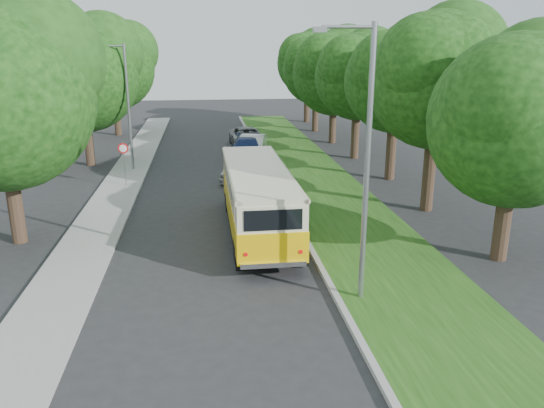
{
  "coord_description": "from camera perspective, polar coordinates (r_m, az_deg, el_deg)",
  "views": [
    {
      "loc": [
        -0.19,
        -16.54,
        7.4
      ],
      "look_at": [
        2.31,
        2.93,
        1.5
      ],
      "focal_mm": 35.0,
      "sensor_mm": 36.0,
      "label": 1
    }
  ],
  "objects": [
    {
      "name": "car_silver",
      "position": [
        30.36,
        -3.43,
        3.93
      ],
      "size": [
        2.78,
        4.38,
        1.39
      ],
      "primitive_type": "imported",
      "rotation": [
        0.0,
        0.0,
        -0.3
      ],
      "color": "#ABAAAF",
      "rests_on": "ground"
    },
    {
      "name": "ground",
      "position": [
        18.12,
        -6.12,
        -7.47
      ],
      "size": [
        120.0,
        120.0,
        0.0
      ],
      "primitive_type": "plane",
      "color": "#262629",
      "rests_on": "ground"
    },
    {
      "name": "warning_sign",
      "position": [
        29.4,
        -15.66,
        4.95
      ],
      "size": [
        0.56,
        0.1,
        2.5
      ],
      "color": "gray",
      "rests_on": "ground"
    },
    {
      "name": "treeline",
      "position": [
        34.73,
        -1.85,
        14.28
      ],
      "size": [
        24.27,
        41.91,
        9.46
      ],
      "color": "#332319",
      "rests_on": "ground"
    },
    {
      "name": "vintage_bus",
      "position": [
        21.33,
        -1.54,
        0.4
      ],
      "size": [
        2.48,
        9.47,
        2.81
      ],
      "primitive_type": null,
      "rotation": [
        0.0,
        0.0,
        0.0
      ],
      "color": "yellow",
      "rests_on": "ground"
    },
    {
      "name": "lamppost_near",
      "position": [
        15.02,
        9.9,
        4.84
      ],
      "size": [
        1.71,
        0.16,
        8.0
      ],
      "color": "gray",
      "rests_on": "ground"
    },
    {
      "name": "curb",
      "position": [
        23.07,
        2.53,
        -1.81
      ],
      "size": [
        0.2,
        70.0,
        0.15
      ],
      "primitive_type": "cube",
      "color": "gray",
      "rests_on": "ground"
    },
    {
      "name": "sidewalk",
      "position": [
        23.22,
        -18.38,
        -2.59
      ],
      "size": [
        2.2,
        70.0,
        0.12
      ],
      "primitive_type": "cube",
      "color": "gray",
      "rests_on": "ground"
    },
    {
      "name": "car_white",
      "position": [
        36.23,
        -2.15,
        6.17
      ],
      "size": [
        2.57,
        4.91,
        1.54
      ],
      "primitive_type": "imported",
      "rotation": [
        0.0,
        0.0,
        -0.21
      ],
      "color": "silver",
      "rests_on": "ground"
    },
    {
      "name": "lamppost_far",
      "position": [
        33.02,
        -15.38,
        10.43
      ],
      "size": [
        1.71,
        0.16,
        7.5
      ],
      "color": "gray",
      "rests_on": "ground"
    },
    {
      "name": "car_grey",
      "position": [
        40.35,
        -2.7,
        7.16
      ],
      "size": [
        2.59,
        5.22,
        1.42
      ],
      "primitive_type": "imported",
      "rotation": [
        0.0,
        0.0,
        0.05
      ],
      "color": "#5A5D62",
      "rests_on": "ground"
    },
    {
      "name": "grass_verge",
      "position": [
        23.57,
        8.17,
        -1.58
      ],
      "size": [
        4.5,
        70.0,
        0.13
      ],
      "primitive_type": "cube",
      "color": "#1D4512",
      "rests_on": "ground"
    },
    {
      "name": "car_blue",
      "position": [
        35.66,
        -2.71,
        5.93
      ],
      "size": [
        2.6,
        5.25,
        1.47
      ],
      "primitive_type": "imported",
      "rotation": [
        0.0,
        0.0,
        -0.11
      ],
      "color": "navy",
      "rests_on": "ground"
    }
  ]
}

